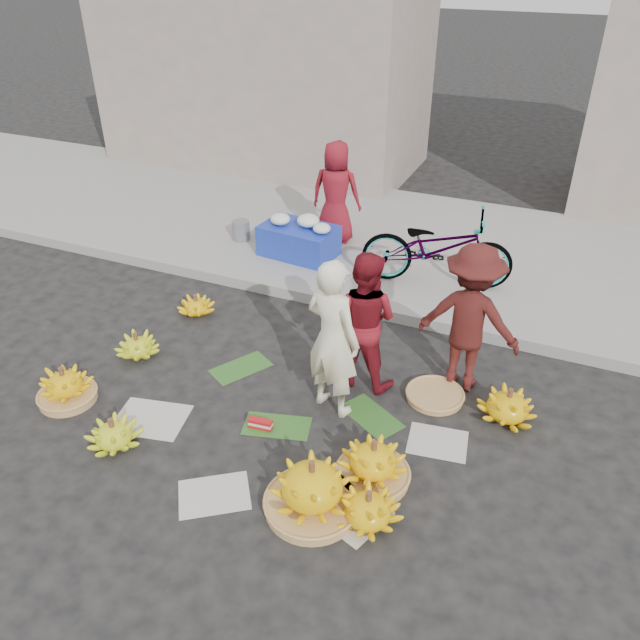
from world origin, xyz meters
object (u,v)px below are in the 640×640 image
at_px(banana_bunch_0, 65,387).
at_px(bicycle, 437,248).
at_px(banana_bunch_4, 373,464).
at_px(vendor_cream, 333,338).
at_px(flower_table, 299,239).

xyz_separation_m(banana_bunch_0, bicycle, (2.86, 3.77, 0.46)).
height_order(banana_bunch_4, vendor_cream, vendor_cream).
bearing_deg(flower_table, bicycle, 4.09).
bearing_deg(bicycle, banana_bunch_0, 131.11).
bearing_deg(banana_bunch_4, banana_bunch_0, -176.45).
bearing_deg(banana_bunch_4, bicycle, 96.16).
height_order(banana_bunch_0, vendor_cream, vendor_cream).
xyz_separation_m(banana_bunch_4, bicycle, (-0.38, 3.56, 0.44)).
height_order(vendor_cream, bicycle, vendor_cream).
bearing_deg(flower_table, banana_bunch_0, -96.38).
relative_size(flower_table, bicycle, 0.57).
relative_size(banana_bunch_0, flower_table, 0.55).
height_order(banana_bunch_0, flower_table, flower_table).
relative_size(banana_bunch_0, vendor_cream, 0.37).
distance_m(flower_table, bicycle, 2.03).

